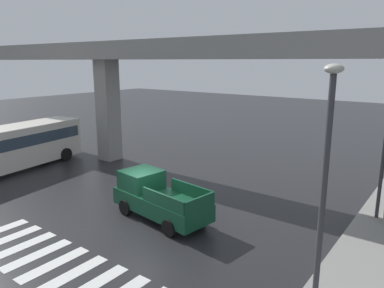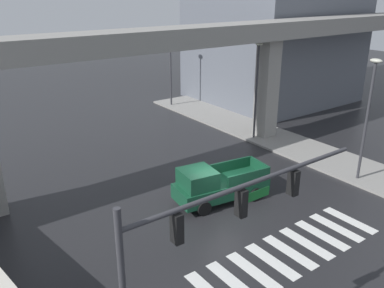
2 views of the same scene
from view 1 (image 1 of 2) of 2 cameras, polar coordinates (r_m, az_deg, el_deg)
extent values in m
plane|color=#232326|center=(17.61, -7.55, -11.75)|extent=(120.00, 120.00, 0.00)
cube|color=silver|center=(17.61, -26.80, -13.07)|extent=(0.55, 2.80, 0.01)
cube|color=silver|center=(16.71, -25.04, -14.31)|extent=(0.55, 2.80, 0.01)
cube|color=silver|center=(15.84, -23.05, -15.66)|extent=(0.55, 2.80, 0.01)
cube|color=silver|center=(14.99, -20.81, -17.16)|extent=(0.55, 2.80, 0.01)
cube|color=silver|center=(14.18, -18.26, -18.79)|extent=(0.55, 2.80, 0.01)
cube|color=silver|center=(13.41, -15.35, -20.58)|extent=(0.55, 2.80, 0.01)
cube|color=gray|center=(21.13, 4.50, 14.71)|extent=(55.19, 2.54, 1.20)
cube|color=gray|center=(27.83, -12.96, 5.10)|extent=(1.30, 1.30, 7.39)
cube|color=#14472D|center=(17.37, -4.84, -9.23)|extent=(5.31, 2.59, 0.80)
cube|color=#14472D|center=(18.14, -7.89, -5.47)|extent=(1.92, 1.97, 0.90)
cube|color=#3F5160|center=(18.49, -8.78, -5.14)|extent=(0.33, 1.67, 0.77)
cube|color=#14472D|center=(15.77, -4.57, -8.83)|extent=(2.64, 0.47, 0.60)
cube|color=#14472D|center=(16.88, -0.05, -7.29)|extent=(2.64, 0.47, 0.60)
cube|color=#14472D|center=(15.42, 1.26, -9.31)|extent=(0.34, 1.75, 0.60)
cylinder|color=black|center=(18.18, -10.30, -9.73)|extent=(0.79, 0.38, 0.76)
cylinder|color=black|center=(19.18, -5.86, -8.35)|extent=(0.79, 0.38, 0.76)
cylinder|color=black|center=(15.90, -3.53, -12.96)|extent=(0.79, 0.38, 0.76)
cylinder|color=black|center=(17.04, 1.08, -11.10)|extent=(0.79, 0.38, 0.76)
cube|color=beige|center=(27.21, -26.89, -0.55)|extent=(4.07, 11.05, 2.70)
cube|color=#2D3D4C|center=(27.11, -26.99, 0.42)|extent=(4.03, 10.52, 0.76)
cube|color=#2D3D4C|center=(30.43, -18.75, 2.11)|extent=(2.24, 0.41, 1.49)
cylinder|color=black|center=(30.62, -22.26, -0.98)|extent=(0.49, 1.00, 0.96)
cylinder|color=black|center=(28.81, -19.14, -1.55)|extent=(0.49, 1.00, 0.96)
cylinder|color=#38383D|center=(10.16, 19.62, -9.88)|extent=(0.16, 0.16, 7.00)
ellipsoid|color=beige|center=(9.43, 21.30, 10.92)|extent=(0.44, 0.70, 0.24)
camera|label=2|loc=(23.94, -62.64, 14.54)|focal=38.11mm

